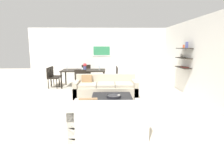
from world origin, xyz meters
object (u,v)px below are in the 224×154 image
decorative_bowl (114,96)px  wine_glass_foot (82,69)px  dining_chair_left_near (51,76)px  dining_chair_foot (81,79)px  dining_chair_left_far (54,75)px  dining_chair_right_far (114,75)px  loveseat_white (108,119)px  dining_chair_head (86,73)px  sofa_beige (106,89)px  coffee_table (112,103)px  centerpiece_vase (85,66)px  wine_glass_right_far (100,67)px  wine_glass_left_near (67,67)px  dining_table (84,71)px  candle_jar (119,96)px  wine_glass_right_near (99,67)px  dining_chair_right_near (114,76)px

decorative_bowl → wine_glass_foot: bearing=114.6°
dining_chair_left_near → dining_chair_foot: (1.36, -0.66, 0.00)m
dining_chair_left_far → dining_chair_right_far: bearing=-0.0°
loveseat_white → dining_chair_head: bearing=101.4°
sofa_beige → coffee_table: bearing=-81.4°
dining_chair_head → centerpiece_vase: centerpiece_vase is taller
coffee_table → centerpiece_vase: centerpiece_vase is taller
loveseat_white → dining_chair_foot: 3.70m
wine_glass_foot → loveseat_white: bearing=-75.1°
dining_chair_left_near → wine_glass_right_far: 2.12m
dining_chair_left_near → dining_chair_right_far: 2.75m
decorative_bowl → wine_glass_foot: 2.98m
dining_chair_right_far → wine_glass_left_near: size_ratio=4.78×
dining_table → dining_chair_head: size_ratio=2.17×
loveseat_white → wine_glass_foot: 4.18m
dining_chair_left_far → dining_chair_right_far: size_ratio=1.00×
wine_glass_foot → dining_chair_foot: bearing=-90.0°
decorative_bowl → candle_jar: bearing=-1.1°
dining_chair_foot → coffee_table: bearing=-61.4°
centerpiece_vase → sofa_beige: bearing=-62.9°
dining_chair_head → wine_glass_right_far: 1.09m
dining_chair_head → wine_glass_right_near: size_ratio=4.78×
sofa_beige → decorative_bowl: sofa_beige is taller
coffee_table → wine_glass_left_near: wine_glass_left_near is taller
dining_chair_right_far → wine_glass_left_near: wine_glass_left_near is taller
dining_chair_left_near → centerpiece_vase: 1.50m
wine_glass_right_near → wine_glass_left_near: bearing=180.0°
centerpiece_vase → wine_glass_right_far: bearing=5.7°
dining_chair_right_far → dining_chair_head: (-1.36, 0.66, 0.00)m
loveseat_white → dining_table: bearing=103.6°
sofa_beige → wine_glass_right_far: (-0.29, 1.90, 0.57)m
dining_chair_head → wine_glass_right_near: bearing=-54.3°
coffee_table → centerpiece_vase: (-1.12, 3.08, 0.72)m
wine_glass_foot → wine_glass_right_near: 0.76m
wine_glass_right_near → centerpiece_vase: centerpiece_vase is taller
dining_chair_foot → centerpiece_vase: centerpiece_vase is taller
dining_chair_left_near → sofa_beige: bearing=-33.8°
dining_chair_right_near → dining_chair_right_far: bearing=90.0°
dining_chair_right_near → wine_glass_left_near: size_ratio=4.78×
decorative_bowl → dining_chair_right_far: size_ratio=0.45×
dining_chair_left_near → dining_chair_right_far: bearing=8.6°
wine_glass_left_near → dining_chair_head: bearing=54.3°
dining_table → wine_glass_foot: (0.00, -0.40, 0.17)m
dining_chair_right_far → dining_chair_right_near: same height
wine_glass_foot → coffee_table: bearing=-65.9°
dining_chair_left_far → dining_chair_left_near: size_ratio=1.00×
dining_table → dining_chair_left_far: size_ratio=2.17×
decorative_bowl → dining_chair_right_near: (0.13, 2.87, 0.09)m
coffee_table → dining_chair_left_near: dining_chair_left_near is taller
sofa_beige → loveseat_white: 2.62m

